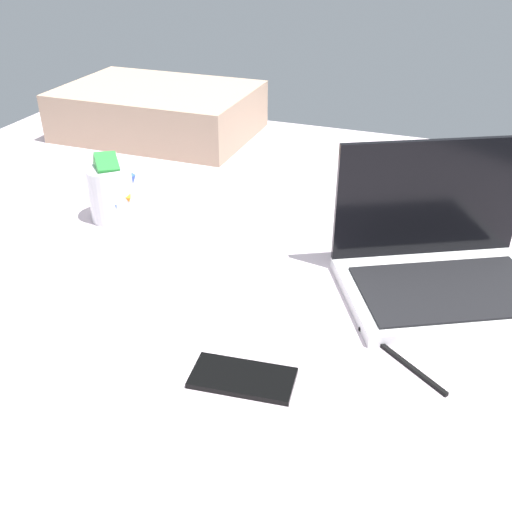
{
  "coord_description": "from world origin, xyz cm",
  "views": [
    {
      "loc": [
        37.68,
        -94.54,
        72.71
      ],
      "look_at": [
        9.0,
        -16.92,
        24.0
      ],
      "focal_mm": 41.13,
      "sensor_mm": 36.0,
      "label": 1
    }
  ],
  "objects": [
    {
      "name": "snack_cup",
      "position": [
        -27.23,
        -2.91,
        23.9
      ],
      "size": [
        9.56,
        9.0,
        13.93
      ],
      "color": "silver",
      "rests_on": "bed_mattress"
    },
    {
      "name": "pillow",
      "position": [
        -44.0,
        48.0,
        24.5
      ],
      "size": [
        52.0,
        36.0,
        13.0
      ],
      "primitive_type": "cube",
      "color": "tan",
      "rests_on": "bed_mattress"
    },
    {
      "name": "cell_phone",
      "position": [
        15.28,
        -39.09,
        18.4
      ],
      "size": [
        14.66,
        8.29,
        0.8
      ],
      "primitive_type": "cube",
      "rotation": [
        0.0,
        0.0,
        1.68
      ],
      "color": "black",
      "rests_on": "bed_mattress"
    },
    {
      "name": "bed_mattress",
      "position": [
        0.0,
        0.0,
        9.0
      ],
      "size": [
        180.0,
        140.0,
        18.0
      ],
      "primitive_type": "cube",
      "color": "silver",
      "rests_on": "ground"
    },
    {
      "name": "charger_cable",
      "position": [
        34.67,
        -27.68,
        18.3
      ],
      "size": [
        13.96,
        10.68,
        0.6
      ],
      "primitive_type": "cube",
      "rotation": [
        0.0,
        0.0,
        -0.64
      ],
      "color": "black",
      "rests_on": "bed_mattress"
    },
    {
      "name": "laptop",
      "position": [
        37.72,
        -5.99,
        22.41
      ],
      "size": [
        39.91,
        35.71,
        23.0
      ],
      "rotation": [
        0.0,
        0.0,
        0.48
      ],
      "color": "silver",
      "rests_on": "bed_mattress"
    }
  ]
}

